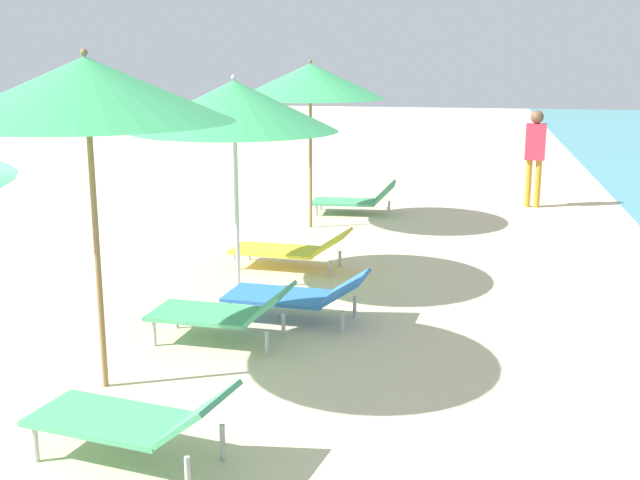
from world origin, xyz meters
name	(u,v)px	position (x,y,z in m)	size (l,w,h in m)	color
umbrella_second	(86,90)	(-0.07, 3.40, 2.53)	(2.37, 2.37, 2.85)	olive
lounger_second_shoreside	(224,311)	(0.62, 4.63, 0.32)	(1.44, 0.72, 0.61)	#4CA572
lounger_second_inland	(134,419)	(0.73, 2.21, 0.33)	(1.55, 0.84, 0.62)	#4CA572
umbrella_third	(234,106)	(0.23, 6.42, 2.21)	(2.43, 2.43, 2.57)	silver
lounger_third_shoreside	(292,248)	(0.67, 7.48, 0.28)	(1.61, 0.74, 0.55)	yellow
lounger_third_inland	(298,294)	(1.20, 5.41, 0.30)	(1.56, 0.76, 0.56)	blue
umbrella_farthest	(310,81)	(0.40, 10.06, 2.37)	(2.40, 2.40, 2.71)	olive
lounger_farthest_shoreside	(356,199)	(0.98, 11.31, 0.27)	(1.50, 0.76, 0.59)	#4CA572
person_walking_near	(535,148)	(4.11, 12.57, 1.10)	(0.38, 0.25, 1.79)	orange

